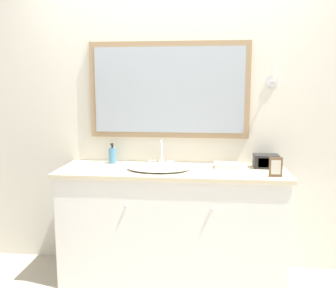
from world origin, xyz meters
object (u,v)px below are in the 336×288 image
at_px(appliance_box, 266,161).
at_px(picture_frame, 276,167).
at_px(soap_bottle, 112,155).
at_px(sink_basin, 158,167).

distance_m(appliance_box, picture_frame, 0.31).
bearing_deg(soap_bottle, picture_frame, -15.44).
bearing_deg(soap_bottle, appliance_box, -2.17).
xyz_separation_m(soap_bottle, picture_frame, (1.29, -0.36, 0.00)).
distance_m(sink_basin, picture_frame, 0.88).
distance_m(soap_bottle, picture_frame, 1.33).
height_order(sink_basin, soap_bottle, sink_basin).
distance_m(sink_basin, appliance_box, 0.86).
height_order(sink_basin, picture_frame, sink_basin).
bearing_deg(soap_bottle, sink_basin, -25.72).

